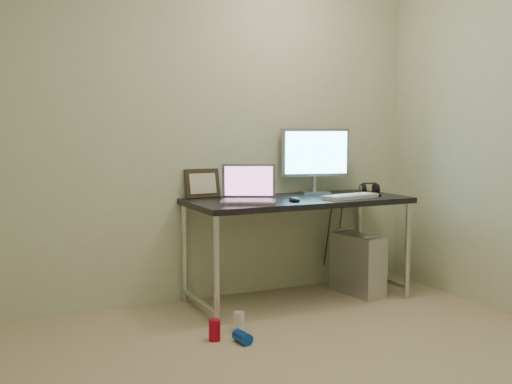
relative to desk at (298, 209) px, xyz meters
name	(u,v)px	position (x,y,z in m)	size (l,w,h in m)	color
floor	(326,384)	(-0.62, -1.40, -0.67)	(3.50, 3.50, 0.00)	tan
wall_back	(200,128)	(-0.62, 0.35, 0.58)	(3.50, 0.02, 2.50)	beige
desk	(298,209)	(0.00, 0.00, 0.00)	(1.59, 0.70, 0.75)	black
tower_computer	(358,264)	(0.50, -0.05, -0.44)	(0.25, 0.46, 0.48)	silver
cable_a	(328,235)	(0.45, 0.30, -0.27)	(0.01, 0.01, 0.70)	black
cable_b	(339,237)	(0.54, 0.28, -0.29)	(0.01, 0.01, 0.72)	black
can_red	(215,330)	(-0.88, -0.57, -0.61)	(0.07, 0.07, 0.13)	#AC061C
can_white	(239,322)	(-0.68, -0.48, -0.61)	(0.07, 0.07, 0.12)	silver
can_blue	(242,337)	(-0.75, -0.68, -0.64)	(0.07, 0.07, 0.13)	#0B3CA3
laptop	(248,193)	(-0.42, -0.07, 0.14)	(0.47, 0.44, 0.26)	#A3A2A9
monitor	(315,155)	(0.27, 0.22, 0.37)	(0.52, 0.20, 0.50)	#A3A2A9
keyboard	(350,197)	(0.33, -0.18, 0.09)	(0.44, 0.14, 0.03)	silver
mouse_right	(375,194)	(0.57, -0.14, 0.10)	(0.07, 0.11, 0.04)	black
mouse_left	(294,199)	(-0.12, -0.17, 0.10)	(0.07, 0.11, 0.04)	black
headphones	(369,189)	(0.68, 0.09, 0.11)	(0.16, 0.10, 0.10)	black
picture_frame	(202,183)	(-0.61, 0.32, 0.18)	(0.26, 0.03, 0.21)	black
webcam	(231,184)	(-0.39, 0.29, 0.17)	(0.05, 0.04, 0.13)	silver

